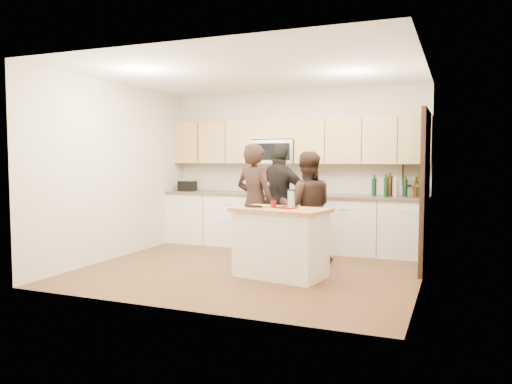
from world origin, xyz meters
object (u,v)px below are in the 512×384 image
at_px(island, 281,242).
at_px(woman_right, 280,199).
at_px(woman_left, 255,203).
at_px(toaster, 187,186).
at_px(woman_center, 306,207).

distance_m(island, woman_right, 1.55).
distance_m(island, woman_left, 1.14).
height_order(island, woman_right, woman_right).
bearing_deg(island, toaster, 152.15).
bearing_deg(woman_left, island, 145.64).
xyz_separation_m(toaster, woman_left, (1.81, -1.15, -0.15)).
distance_m(woman_center, woman_right, 0.71).
bearing_deg(toaster, woman_left, -32.36).
height_order(woman_left, woman_right, woman_right).
xyz_separation_m(toaster, woman_right, (2.00, -0.54, -0.14)).
bearing_deg(toaster, woman_center, -20.75).
relative_size(woman_center, woman_right, 0.92).
height_order(woman_center, woman_right, woman_right).
bearing_deg(island, woman_right, 119.66).
relative_size(island, woman_right, 0.73).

